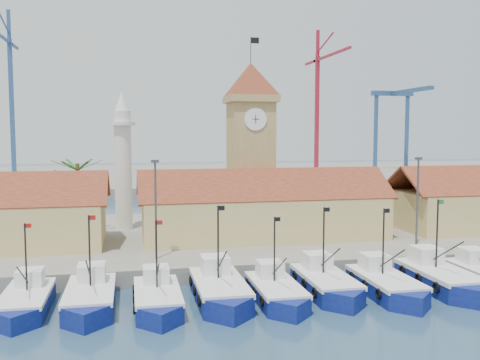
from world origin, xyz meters
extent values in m
plane|color=navy|center=(0.00, 0.00, 0.00)|extent=(400.00, 400.00, 0.00)
cube|color=gray|center=(0.00, 24.00, 0.75)|extent=(140.00, 32.00, 1.50)
cube|color=gray|center=(0.00, 110.00, 1.00)|extent=(240.00, 80.00, 2.00)
cube|color=navy|center=(-21.79, 3.77, 0.46)|extent=(3.20, 7.24, 1.64)
cube|color=navy|center=(-21.79, 0.15, 0.46)|extent=(3.20, 3.20, 1.64)
cube|color=silver|center=(-21.79, 3.77, 1.28)|extent=(3.26, 7.44, 0.32)
cube|color=silver|center=(-21.79, 5.58, 2.01)|extent=(1.92, 2.01, 1.28)
cylinder|color=black|center=(-21.79, 4.22, 3.84)|extent=(0.13, 0.13, 5.12)
cube|color=#A5140F|center=(-21.56, 4.22, 6.21)|extent=(0.46, 0.02, 0.32)
cube|color=navy|center=(-17.27, 3.56, 0.49)|extent=(3.44, 7.79, 1.77)
cube|color=navy|center=(-17.27, -0.33, 0.49)|extent=(3.44, 3.44, 1.77)
cube|color=silver|center=(-17.27, 3.56, 1.38)|extent=(3.51, 8.00, 0.34)
cube|color=silver|center=(-17.27, 5.51, 2.16)|extent=(2.06, 2.16, 1.38)
cylinder|color=black|center=(-17.27, 4.05, 4.13)|extent=(0.14, 0.14, 5.51)
cube|color=#A5140F|center=(-17.03, 4.05, 6.69)|extent=(0.49, 0.02, 0.34)
cube|color=navy|center=(-12.41, 2.46, 0.47)|extent=(3.26, 7.38, 1.68)
cube|color=navy|center=(-12.41, -1.23, 0.47)|extent=(3.26, 3.26, 1.68)
cube|color=silver|center=(-12.41, 2.46, 1.31)|extent=(3.33, 7.59, 0.33)
cube|color=silver|center=(-12.41, 4.31, 2.05)|extent=(1.96, 2.05, 1.31)
cylinder|color=black|center=(-12.41, 2.93, 3.92)|extent=(0.13, 0.13, 5.22)
cube|color=#A5140F|center=(-12.17, 2.93, 6.34)|extent=(0.47, 0.02, 0.33)
cube|color=navy|center=(-7.62, 3.32, 0.53)|extent=(3.68, 8.32, 1.89)
cube|color=navy|center=(-7.62, -0.84, 0.53)|extent=(3.68, 3.68, 1.89)
cube|color=silver|center=(-7.62, 3.32, 1.47)|extent=(3.75, 8.56, 0.37)
cube|color=silver|center=(-7.62, 5.40, 2.31)|extent=(2.21, 2.31, 1.47)
cylinder|color=black|center=(-7.62, 3.84, 4.41)|extent=(0.15, 0.15, 5.89)
cube|color=black|center=(-7.36, 3.84, 7.15)|extent=(0.53, 0.02, 0.37)
cube|color=navy|center=(-3.39, 2.32, 0.46)|extent=(3.25, 7.35, 1.67)
cube|color=navy|center=(-3.39, -1.36, 0.46)|extent=(3.25, 3.25, 1.67)
cube|color=silver|center=(-3.39, 2.32, 1.30)|extent=(3.31, 7.56, 0.32)
cube|color=silver|center=(-3.39, 4.16, 2.04)|extent=(1.95, 2.04, 1.30)
cylinder|color=black|center=(-3.39, 2.78, 3.90)|extent=(0.13, 0.13, 5.20)
cube|color=black|center=(-3.16, 2.78, 6.31)|extent=(0.46, 0.02, 0.32)
cube|color=navy|center=(1.09, 3.51, 0.50)|extent=(3.48, 7.87, 1.79)
cube|color=navy|center=(1.09, -0.42, 0.50)|extent=(3.48, 3.48, 1.79)
cube|color=silver|center=(1.09, 3.51, 1.39)|extent=(3.55, 8.08, 0.35)
cube|color=silver|center=(1.09, 5.48, 2.18)|extent=(2.09, 2.18, 1.39)
cylinder|color=black|center=(1.09, 4.01, 4.17)|extent=(0.14, 0.14, 5.56)
cube|color=black|center=(1.33, 4.01, 6.75)|extent=(0.50, 0.02, 0.35)
cube|color=navy|center=(5.69, 2.24, 0.49)|extent=(3.45, 7.81, 1.77)
cube|color=navy|center=(5.69, -1.66, 0.49)|extent=(3.45, 3.45, 1.77)
cube|color=silver|center=(5.69, 2.24, 1.38)|extent=(3.52, 8.02, 0.35)
cube|color=silver|center=(5.69, 4.19, 2.17)|extent=(2.07, 2.17, 1.38)
cylinder|color=black|center=(5.69, 2.74, 4.14)|extent=(0.14, 0.14, 5.52)
cube|color=black|center=(5.94, 2.74, 6.70)|extent=(0.49, 0.02, 0.35)
cube|color=navy|center=(10.88, 2.86, 0.53)|extent=(3.71, 8.39, 1.91)
cube|color=navy|center=(10.88, -1.34, 0.53)|extent=(3.71, 3.71, 1.91)
cube|color=silver|center=(10.88, 2.86, 1.48)|extent=(3.78, 8.62, 0.37)
cube|color=silver|center=(10.88, 4.95, 2.33)|extent=(2.22, 2.33, 1.48)
cylinder|color=black|center=(10.88, 3.39, 4.45)|extent=(0.15, 0.15, 5.93)
cube|color=#197226|center=(11.14, 3.39, 7.20)|extent=(0.53, 0.02, 0.37)
cube|color=silver|center=(15.30, 4.80, 2.12)|extent=(2.02, 2.12, 1.35)
cube|color=tan|center=(0.00, 20.00, 3.75)|extent=(26.00, 10.00, 4.50)
cube|color=brown|center=(0.00, 17.50, 7.50)|extent=(27.04, 5.13, 3.21)
cube|color=brown|center=(0.00, 22.50, 7.50)|extent=(27.04, 5.13, 3.21)
cube|color=tan|center=(0.00, 26.00, 9.00)|extent=(5.00, 5.00, 15.00)
cube|color=tan|center=(0.00, 26.00, 16.90)|extent=(5.80, 5.80, 0.80)
pyramid|color=brown|center=(0.00, 26.00, 19.20)|extent=(5.80, 5.80, 4.00)
cylinder|color=white|center=(0.00, 23.45, 14.50)|extent=(2.60, 0.15, 2.60)
cube|color=black|center=(0.00, 23.37, 14.50)|extent=(0.08, 0.02, 1.00)
cube|color=black|center=(0.00, 23.37, 14.50)|extent=(0.80, 0.02, 0.08)
cylinder|color=#3F3F44|center=(0.00, 26.00, 22.70)|extent=(0.10, 0.10, 3.00)
cube|color=black|center=(0.50, 26.00, 23.80)|extent=(1.00, 0.03, 0.70)
cylinder|color=silver|center=(-15.00, 28.00, 8.50)|extent=(2.00, 2.00, 14.00)
cylinder|color=silver|center=(-15.00, 28.00, 14.00)|extent=(3.00, 3.00, 0.40)
cone|color=silver|center=(-15.00, 28.00, 16.60)|extent=(1.80, 1.80, 2.40)
cylinder|color=brown|center=(-20.00, 26.00, 5.50)|extent=(0.44, 0.44, 8.00)
cube|color=#236322|center=(-18.60, 26.00, 9.30)|extent=(2.80, 0.35, 1.18)
cube|color=#236322|center=(-19.30, 27.21, 9.30)|extent=(1.71, 2.60, 1.18)
cube|color=#236322|center=(-20.70, 27.21, 9.30)|extent=(1.71, 2.60, 1.18)
cube|color=#236322|center=(-21.40, 26.00, 9.30)|extent=(2.80, 0.35, 1.18)
cube|color=#236322|center=(-20.70, 24.79, 9.30)|extent=(1.71, 2.60, 1.18)
cube|color=#236322|center=(-19.30, 24.79, 9.30)|extent=(1.71, 2.60, 1.18)
cylinder|color=#3F3F44|center=(-12.00, 12.00, 6.00)|extent=(0.20, 0.20, 9.00)
cube|color=#3F3F44|center=(-12.00, 12.00, 10.40)|extent=(0.70, 0.25, 0.25)
cylinder|color=#3F3F44|center=(14.00, 12.00, 6.00)|extent=(0.20, 0.20, 9.00)
cube|color=#3F3F44|center=(14.00, 12.00, 10.40)|extent=(0.70, 0.25, 0.25)
cube|color=#294D7E|center=(-43.04, 108.00, 19.20)|extent=(1.00, 1.00, 34.39)
cube|color=#294D7E|center=(-43.04, 99.24, 35.39)|extent=(0.60, 21.90, 0.60)
cube|color=#294D7E|center=(-43.04, 113.00, 35.39)|extent=(0.60, 10.00, 0.60)
cube|color=#294D7E|center=(-43.04, 108.00, 39.89)|extent=(0.80, 0.80, 7.00)
cube|color=maroon|center=(36.86, 105.00, 17.94)|extent=(1.00, 1.00, 31.87)
cube|color=maroon|center=(36.86, 95.09, 32.87)|extent=(0.60, 24.78, 0.60)
cube|color=maroon|center=(36.86, 110.00, 32.87)|extent=(0.60, 10.00, 0.60)
cube|color=maroon|center=(36.86, 105.00, 37.37)|extent=(0.80, 0.80, 7.00)
cube|color=#294D7E|center=(57.00, 110.00, 13.00)|extent=(0.90, 0.90, 22.00)
cube|color=#294D7E|center=(67.00, 110.00, 13.00)|extent=(0.90, 0.90, 22.00)
cube|color=#294D7E|center=(62.00, 110.00, 24.50)|extent=(13.00, 1.40, 1.40)
cube|color=#294D7E|center=(62.00, 100.00, 24.50)|extent=(1.40, 22.00, 1.00)
camera|label=1|loc=(-14.25, -36.46, 12.96)|focal=40.00mm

